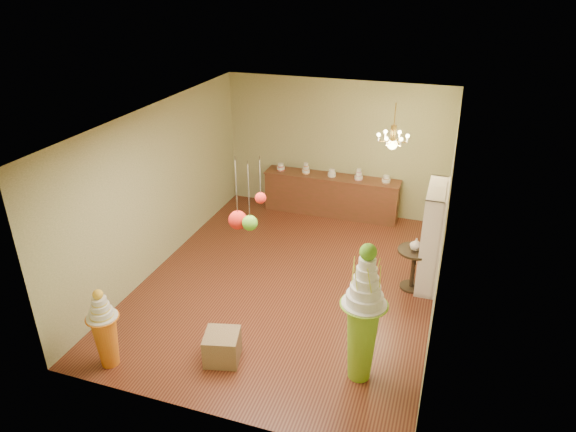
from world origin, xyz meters
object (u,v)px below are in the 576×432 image
(pedestal_orange, at_px, (105,334))
(sideboard, at_px, (331,194))
(round_table, at_px, (414,263))
(pedestal_green, at_px, (363,325))

(pedestal_orange, xyz_separation_m, sideboard, (1.75, 5.82, -0.04))
(round_table, bearing_deg, pedestal_orange, -139.25)
(pedestal_orange, bearing_deg, pedestal_green, 14.44)
(pedestal_green, relative_size, round_table, 2.71)
(pedestal_green, relative_size, sideboard, 0.68)
(pedestal_orange, xyz_separation_m, round_table, (3.85, 3.32, -0.02))
(pedestal_orange, distance_m, round_table, 5.08)
(round_table, bearing_deg, pedestal_green, -100.30)
(sideboard, relative_size, round_table, 3.98)
(pedestal_green, distance_m, round_table, 2.51)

